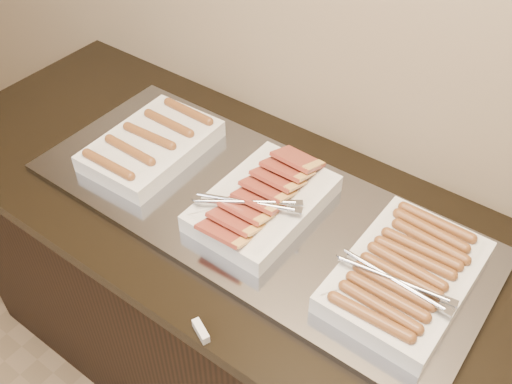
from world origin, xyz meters
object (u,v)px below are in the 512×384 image
warming_tray (254,208)px  dish_left (152,145)px  dish_right (405,274)px  counter (262,316)px  dish_center (262,201)px

warming_tray → dish_left: dish_left is taller
warming_tray → dish_left: size_ratio=3.26×
dish_right → warming_tray: bearing=-179.6°
dish_right → counter: bearing=-179.7°
dish_left → dish_center: dish_center is taller
dish_center → counter: bearing=92.3°
counter → dish_center: size_ratio=5.35×
counter → dish_center: (0.00, -0.00, 0.50)m
counter → dish_center: bearing=-88.3°
dish_left → dish_right: 0.77m
counter → dish_left: (-0.38, 0.00, 0.50)m
counter → dish_center: dish_center is taller
counter → dish_right: dish_right is taller
counter → warming_tray: size_ratio=1.72×
warming_tray → dish_right: size_ratio=3.09×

